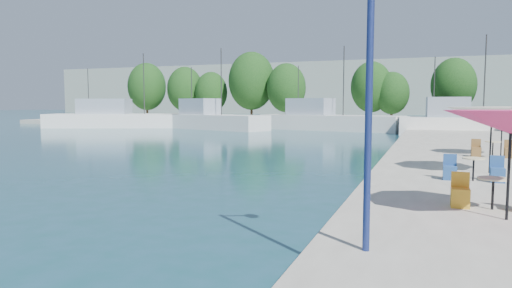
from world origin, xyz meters
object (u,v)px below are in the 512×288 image
at_px(umbrella_pink, 511,122).
at_px(trawler_01, 125,119).
at_px(street_lamp, 389,43).
at_px(trawler_03, 326,121).
at_px(trawler_04, 464,125).
at_px(umbrella_white, 492,114).
at_px(umbrella_cream, 503,112).
at_px(trawler_02, 210,120).

bearing_deg(umbrella_pink, trawler_01, 134.72).
relative_size(umbrella_pink, street_lamp, 0.54).
xyz_separation_m(trawler_03, umbrella_pink, (12.96, -42.97, 1.64)).
xyz_separation_m(trawler_01, street_lamp, (37.26, -43.01, 3.02)).
relative_size(trawler_04, umbrella_pink, 4.89).
distance_m(trawler_04, umbrella_white, 31.23).
relative_size(trawler_04, umbrella_cream, 4.81).
height_order(trawler_01, street_lamp, trawler_01).
relative_size(trawler_02, umbrella_cream, 5.73).
bearing_deg(street_lamp, trawler_04, 61.87).
height_order(trawler_01, trawler_03, same).
relative_size(trawler_01, umbrella_cream, 7.80).
height_order(trawler_02, umbrella_pink, trawler_02).
relative_size(trawler_02, umbrella_pink, 5.82).
relative_size(trawler_03, trawler_04, 1.32).
height_order(trawler_02, umbrella_cream, trawler_02).
xyz_separation_m(trawler_02, umbrella_cream, (28.65, -26.27, 1.65)).
height_order(trawler_03, umbrella_cream, trawler_03).
bearing_deg(trawler_01, umbrella_pink, -67.40).
bearing_deg(trawler_02, trawler_04, 16.81).
bearing_deg(trawler_01, trawler_02, -21.26).
bearing_deg(trawler_01, umbrella_white, -61.22).
distance_m(trawler_03, trawler_04, 15.43).
xyz_separation_m(trawler_04, street_lamp, (-4.11, -41.61, 3.01)).
bearing_deg(trawler_04, street_lamp, -99.56).
bearing_deg(trawler_01, street_lamp, -71.21).
bearing_deg(trawler_04, umbrella_pink, -96.62).
relative_size(umbrella_cream, street_lamp, 0.55).
height_order(trawler_01, trawler_02, same).
relative_size(trawler_01, trawler_02, 1.36).
bearing_deg(umbrella_pink, street_lamp, -126.77).
bearing_deg(trawler_03, umbrella_white, -56.26).
xyz_separation_m(trawler_03, umbrella_cream, (14.70, -29.11, 1.65)).
distance_m(trawler_02, trawler_04, 28.77).
distance_m(trawler_01, umbrella_cream, 48.87).
bearing_deg(umbrella_cream, trawler_04, 89.82).
distance_m(trawler_02, umbrella_white, 42.74).
xyz_separation_m(umbrella_pink, umbrella_white, (0.50, 7.38, 0.03)).
bearing_deg(trawler_03, trawler_01, -160.49).
relative_size(trawler_01, trawler_04, 1.62).
relative_size(trawler_01, umbrella_pink, 7.93).
bearing_deg(trawler_04, umbrella_white, -96.34).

